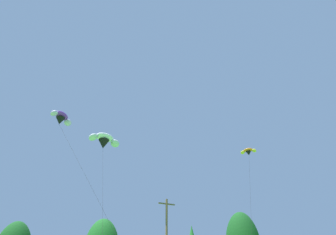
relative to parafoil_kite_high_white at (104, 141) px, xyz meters
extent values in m
cube|color=brown|center=(9.15, 2.48, -5.79)|extent=(2.20, 0.14, 0.14)
ellipsoid|color=white|center=(0.01, -0.04, 0.42)|extent=(2.45, 1.79, 1.07)
ellipsoid|color=silver|center=(1.38, 0.24, 0.03)|extent=(1.46, 1.36, 1.27)
ellipsoid|color=silver|center=(-1.36, -0.32, 0.03)|extent=(1.26, 1.34, 1.27)
cone|color=black|center=(-0.02, 0.08, -0.44)|extent=(1.48, 1.48, 1.07)
cylinder|color=black|center=(-0.58, -6.17, -8.66)|extent=(1.13, 12.50, 15.38)
ellipsoid|color=purple|center=(-5.25, -1.18, 1.49)|extent=(2.00, 1.96, 0.85)
ellipsoid|color=silver|center=(-4.44, -0.45, 1.18)|extent=(1.17, 1.22, 1.00)
ellipsoid|color=silver|center=(-6.05, -1.92, 1.18)|extent=(1.22, 1.18, 1.00)
cone|color=black|center=(-5.31, -1.11, 0.82)|extent=(1.38, 1.38, 0.84)
cylinder|color=black|center=(-1.83, -6.98, -7.97)|extent=(6.97, 11.74, 16.75)
ellipsoid|color=orange|center=(19.27, -2.25, 1.49)|extent=(1.34, 1.35, 0.63)
ellipsoid|color=yellow|center=(19.80, -2.79, 1.28)|extent=(0.80, 0.82, 0.73)
ellipsoid|color=yellow|center=(18.74, -1.71, 1.28)|extent=(0.82, 0.80, 0.73)
cone|color=black|center=(19.31, -2.21, 1.03)|extent=(0.97, 0.97, 0.59)
cylinder|color=black|center=(13.62, -8.05, -7.80)|extent=(11.40, 11.70, 17.08)
camera|label=1|loc=(-5.54, -31.45, -16.10)|focal=31.58mm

